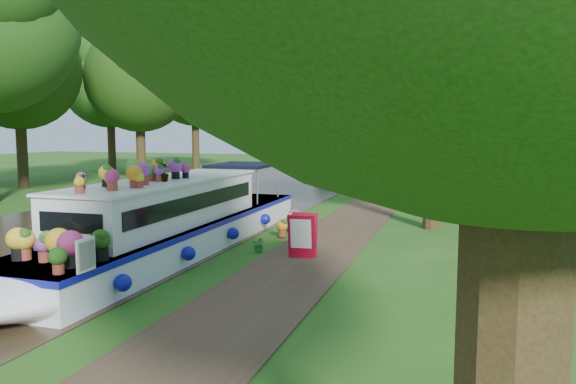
% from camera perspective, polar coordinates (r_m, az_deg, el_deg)
% --- Properties ---
extents(ground, '(100.00, 100.00, 0.00)m').
position_cam_1_polar(ground, '(15.96, -0.10, -4.82)').
color(ground, '#214F13').
rests_on(ground, ground).
extents(canal_water, '(10.00, 100.00, 0.02)m').
position_cam_1_polar(canal_water, '(18.65, -17.98, -3.46)').
color(canal_water, black).
rests_on(canal_water, ground).
extents(towpath, '(2.20, 100.00, 0.03)m').
position_cam_1_polar(towpath, '(15.64, 4.11, -5.01)').
color(towpath, '#44301F').
rests_on(towpath, ground).
extents(plant_boat, '(2.29, 13.52, 2.30)m').
position_cam_1_polar(plant_boat, '(14.16, -12.34, -2.91)').
color(plant_boat, white).
rests_on(plant_boat, canal_water).
extents(tree_near_overhang, '(5.52, 5.28, 8.99)m').
position_cam_1_polar(tree_near_overhang, '(18.34, 14.92, 17.19)').
color(tree_near_overhang, '#312310').
rests_on(tree_near_overhang, ground).
extents(tree_near_mid, '(6.90, 6.60, 9.40)m').
position_cam_1_polar(tree_near_mid, '(30.18, 17.38, 12.47)').
color(tree_near_mid, '#312310').
rests_on(tree_near_mid, ground).
extents(tree_near_far, '(7.59, 7.26, 10.30)m').
position_cam_1_polar(tree_near_far, '(41.20, 16.78, 11.65)').
color(tree_near_far, '#312310').
rests_on(tree_near_far, ground).
extents(tree_far_c, '(7.13, 6.82, 9.59)m').
position_cam_1_polar(tree_far_c, '(34.44, -14.88, 11.91)').
color(tree_far_c, '#312310').
rests_on(tree_far_c, ground).
extents(tree_far_d, '(8.05, 7.70, 10.85)m').
position_cam_1_polar(tree_far_d, '(43.94, -9.46, 11.94)').
color(tree_far_d, '#312310').
rests_on(tree_far_d, ground).
extents(tree_far_g, '(7.36, 7.04, 9.95)m').
position_cam_1_polar(tree_far_g, '(32.95, -25.73, 12.21)').
color(tree_far_g, '#312310').
rests_on(tree_far_g, ground).
extents(tree_far_h, '(7.82, 7.48, 10.49)m').
position_cam_1_polar(tree_far_h, '(41.68, -17.67, 11.67)').
color(tree_far_h, '#312310').
rests_on(tree_far_h, ground).
extents(second_boat, '(2.10, 6.92, 1.33)m').
position_cam_1_polar(second_boat, '(35.59, 5.37, 2.26)').
color(second_boat, black).
rests_on(second_boat, canal_water).
extents(sandwich_board, '(0.68, 0.59, 1.04)m').
position_cam_1_polar(sandwich_board, '(13.65, 1.48, -4.60)').
color(sandwich_board, maroon).
rests_on(sandwich_board, towpath).
extents(pedestrian_pink, '(0.62, 0.45, 1.59)m').
position_cam_1_polar(pedestrian_pink, '(37.68, 11.33, 2.83)').
color(pedestrian_pink, '#D8587A').
rests_on(pedestrian_pink, towpath).
extents(verge_plant, '(0.39, 0.35, 0.39)m').
position_cam_1_polar(verge_plant, '(14.27, -2.96, -5.38)').
color(verge_plant, '#216E28').
rests_on(verge_plant, ground).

